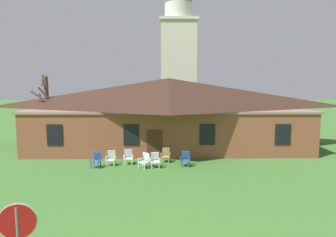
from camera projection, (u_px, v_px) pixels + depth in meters
brick_building at (168, 111)px, 25.62m from camera, size 22.44×10.40×5.86m
dome_tower at (178, 57)px, 41.31m from camera, size 5.18×5.18×19.95m
lawn_chair_by_porch at (96, 160)px, 18.80m from camera, size 0.71×0.75×0.96m
lawn_chair_near_door at (111, 158)px, 19.27m from camera, size 0.64×0.67×0.96m
lawn_chair_left_end at (128, 157)px, 19.60m from camera, size 0.69×0.72×0.96m
lawn_chair_middle at (145, 160)px, 18.67m from camera, size 0.85×0.87×0.96m
lawn_chair_right_end at (155, 160)px, 18.78m from camera, size 0.67×0.70×0.96m
lawn_chair_far_side at (166, 155)px, 20.14m from camera, size 0.69×0.72×0.96m
lawn_chair_under_eave at (185, 158)px, 19.10m from camera, size 0.72×0.76×0.96m
bare_tree_beside_building at (47, 109)px, 25.07m from camera, size 1.87×1.28×6.19m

